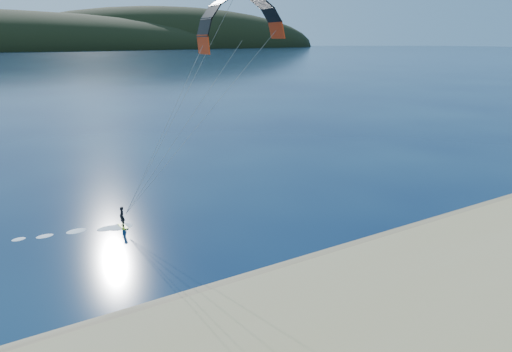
{
  "coord_description": "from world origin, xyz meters",
  "views": [
    {
      "loc": [
        -11.73,
        -15.68,
        14.54
      ],
      "look_at": [
        3.07,
        10.0,
        5.0
      ],
      "focal_mm": 29.86,
      "sensor_mm": 36.0,
      "label": 1
    }
  ],
  "objects": [
    {
      "name": "kitesurfer_near",
      "position": [
        3.35,
        13.83,
        13.79
      ],
      "size": [
        23.43,
        6.5,
        17.07
      ],
      "color": "#BFE61B",
      "rests_on": "ground"
    },
    {
      "name": "headland",
      "position": [
        0.63,
        745.28,
        0.0
      ],
      "size": [
        1200.0,
        310.0,
        140.0
      ],
      "color": "black",
      "rests_on": "ground"
    },
    {
      "name": "ground",
      "position": [
        0.0,
        0.0,
        0.0
      ],
      "size": [
        1800.0,
        1800.0,
        0.0
      ],
      "primitive_type": "plane",
      "color": "#071233",
      "rests_on": "ground"
    },
    {
      "name": "wet_sand",
      "position": [
        0.0,
        4.5,
        0.05
      ],
      "size": [
        220.0,
        2.5,
        0.1
      ],
      "color": "olive",
      "rests_on": "ground"
    }
  ]
}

